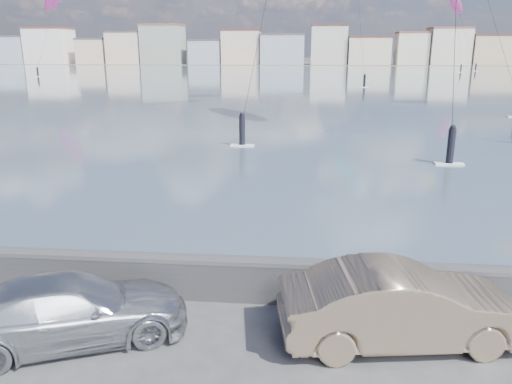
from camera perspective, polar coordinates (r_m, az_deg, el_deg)
ground at (r=9.53m, az=-8.75°, el=-19.53°), size 700.00×700.00×0.00m
bay_water at (r=99.17m, az=4.23°, el=12.78°), size 500.00×177.00×0.00m
far_shore_strip at (r=207.58m, az=4.92°, el=14.42°), size 500.00×60.00×0.00m
seawall at (r=11.52m, az=-5.64°, el=-9.43°), size 400.00×0.36×1.08m
far_buildings at (r=193.50m, az=5.32°, el=16.09°), size 240.79×13.26×14.60m
car_silver at (r=10.56m, az=-20.42°, el=-12.51°), size 4.83×3.39×1.30m
car_champagne at (r=10.22m, az=16.34°, el=-12.36°), size 4.86×2.31×1.54m
kitesurfer_7 at (r=159.14m, az=21.91°, el=19.18°), size 7.04×19.08×20.46m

